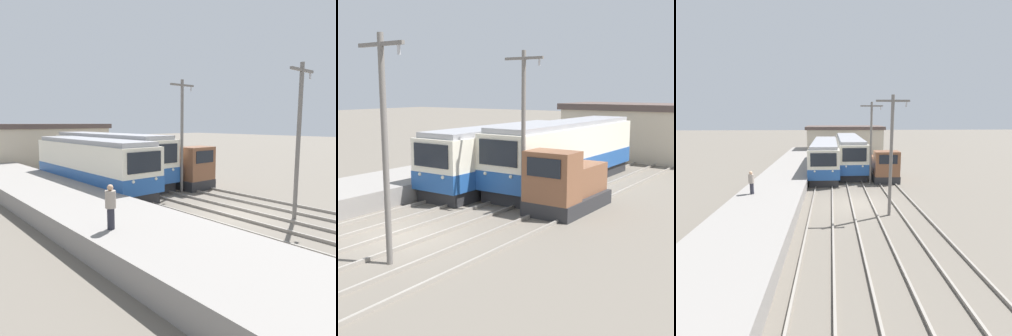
{
  "view_description": "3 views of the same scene",
  "coord_description": "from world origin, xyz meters",
  "views": [
    {
      "loc": [
        -13.16,
        -10.02,
        4.65
      ],
      "look_at": [
        0.32,
        5.62,
        1.79
      ],
      "focal_mm": 35.0,
      "sensor_mm": 36.0,
      "label": 1
    },
    {
      "loc": [
        13.31,
        -12.13,
        5.7
      ],
      "look_at": [
        0.37,
        6.32,
        1.9
      ],
      "focal_mm": 50.0,
      "sensor_mm": 36.0,
      "label": 2
    },
    {
      "loc": [
        -1.95,
        -17.88,
        6.21
      ],
      "look_at": [
        -0.73,
        6.6,
        1.32
      ],
      "focal_mm": 28.0,
      "sensor_mm": 36.0,
      "label": 3
    }
  ],
  "objects": [
    {
      "name": "ground_plane",
      "position": [
        0.0,
        0.0,
        0.0
      ],
      "size": [
        200.0,
        200.0,
        0.0
      ],
      "primitive_type": "plane",
      "color": "#665E54"
    },
    {
      "name": "track_left",
      "position": [
        -2.6,
        0.0,
        0.07
      ],
      "size": [
        1.54,
        60.0,
        0.14
      ],
      "color": "gray",
      "rests_on": "ground"
    },
    {
      "name": "track_center",
      "position": [
        0.2,
        0.0,
        0.07
      ],
      "size": [
        1.54,
        60.0,
        0.14
      ],
      "color": "gray",
      "rests_on": "ground"
    },
    {
      "name": "track_right",
      "position": [
        3.2,
        0.0,
        0.07
      ],
      "size": [
        1.54,
        60.0,
        0.14
      ],
      "color": "gray",
      "rests_on": "ground"
    },
    {
      "name": "commuter_train_left",
      "position": [
        -2.6,
        10.27,
        1.67
      ],
      "size": [
        2.84,
        12.31,
        3.58
      ],
      "color": "#28282B",
      "rests_on": "ground"
    },
    {
      "name": "commuter_train_center",
      "position": [
        0.2,
        12.82,
        1.77
      ],
      "size": [
        2.84,
        14.01,
        3.82
      ],
      "color": "#28282B",
      "rests_on": "ground"
    },
    {
      "name": "shunting_locomotive",
      "position": [
        3.2,
        7.24,
        1.21
      ],
      "size": [
        2.4,
        4.81,
        3.0
      ],
      "color": "#28282B",
      "rests_on": "ground"
    },
    {
      "name": "catenary_mast_near",
      "position": [
        1.71,
        -2.28,
        4.03
      ],
      "size": [
        2.0,
        0.2,
        7.42
      ],
      "color": "slate",
      "rests_on": "ground"
    },
    {
      "name": "catenary_mast_mid",
      "position": [
        1.71,
        5.81,
        4.03
      ],
      "size": [
        2.0,
        0.2,
        7.42
      ],
      "color": "slate",
      "rests_on": "ground"
    },
    {
      "name": "station_building",
      "position": [
        0.33,
        26.0,
        2.29
      ],
      "size": [
        12.6,
        6.3,
        4.54
      ],
      "color": "beige",
      "rests_on": "ground"
    }
  ]
}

